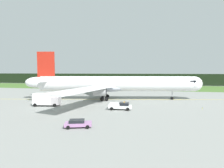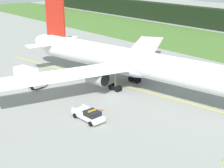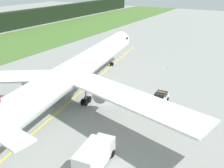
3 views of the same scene
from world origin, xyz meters
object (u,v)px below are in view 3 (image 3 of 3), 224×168
object	(u,v)px
airliner	(76,71)
apron_cone	(136,100)
catering_truck	(94,155)
ops_pickup_truck	(159,99)

from	to	relation	value
airliner	apron_cone	distance (m)	12.58
catering_truck	apron_cone	size ratio (longest dim) A/B	12.10
catering_truck	apron_cone	xyz separation A→B (m)	(18.50, 3.14, -1.51)
ops_pickup_truck	apron_cone	distance (m)	4.19
apron_cone	catering_truck	bearing A→B (deg)	-170.36
ops_pickup_truck	catering_truck	xyz separation A→B (m)	(-20.18, 0.64, 0.89)
apron_cone	airliner	bearing A→B (deg)	106.05
airliner	apron_cone	size ratio (longest dim) A/B	96.82
airliner	catering_truck	bearing A→B (deg)	-136.84
airliner	ops_pickup_truck	distance (m)	16.29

